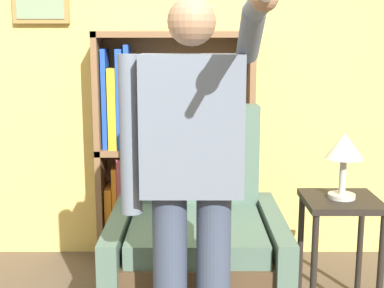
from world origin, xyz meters
TOP-DOWN VIEW (x-y plane):
  - wall_back at (-0.00, 2.03)m, footprint 8.00×0.11m
  - bookcase at (0.11, 1.87)m, footprint 1.06×0.28m
  - armchair at (0.38, 1.18)m, footprint 0.97×0.94m
  - person_standing at (0.35, 0.44)m, footprint 0.57×0.78m
  - side_table at (1.20, 1.14)m, footprint 0.42×0.42m
  - table_lamp at (1.20, 1.14)m, footprint 0.21×0.21m

SIDE VIEW (x-z plane):
  - armchair at x=0.38m, z-range -0.22..0.93m
  - side_table at x=1.20m, z-range 0.20..0.87m
  - bookcase at x=0.11m, z-range -0.02..1.58m
  - table_lamp at x=1.20m, z-range 0.76..1.13m
  - person_standing at x=0.35m, z-range 0.12..1.84m
  - wall_back at x=0.00m, z-range 0.00..2.80m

